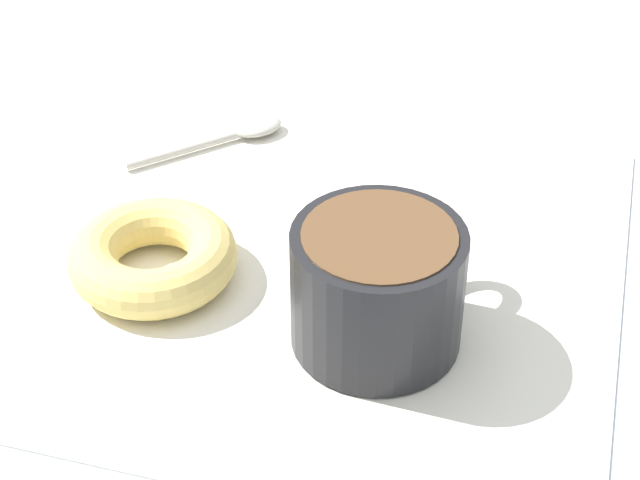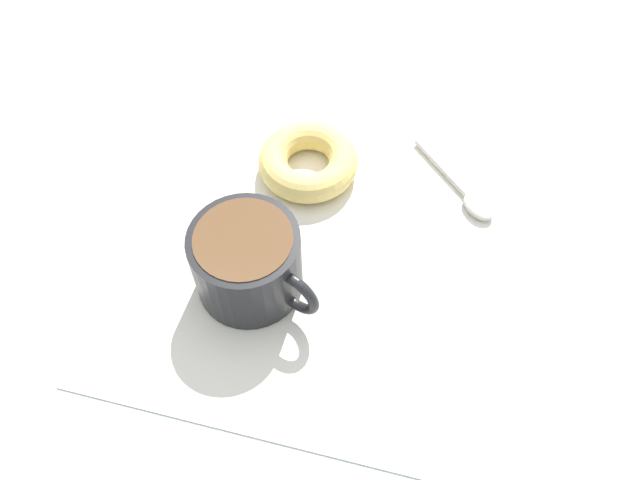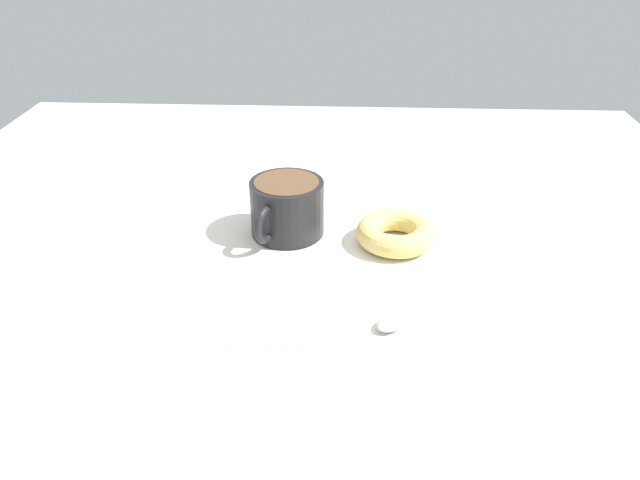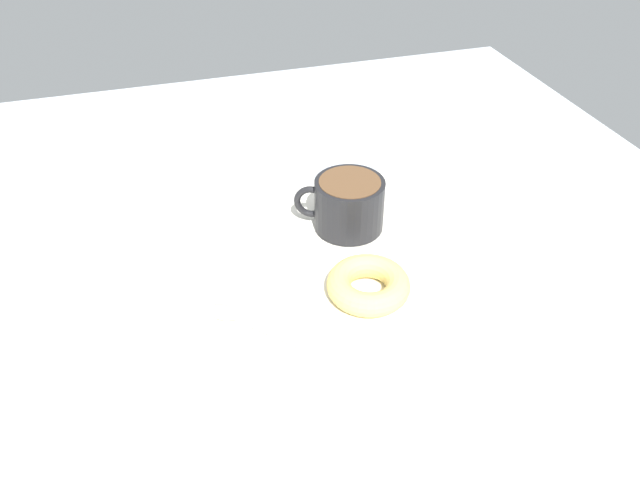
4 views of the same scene
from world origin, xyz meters
TOP-DOWN VIEW (x-y plane):
  - ground_plane at (0.00, 0.00)cm, footprint 120.00×120.00cm
  - napkin at (1.48, 0.98)cm, footprint 36.84×36.84cm
  - coffee_cup at (-3.05, 6.28)cm, footprint 9.40×11.76cm
  - donut at (10.85, 4.14)cm, footprint 9.99×9.99cm
  - spoon at (10.52, -12.03)cm, footprint 9.71×9.18cm

SIDE VIEW (x-z plane):
  - ground_plane at x=0.00cm, z-range -2.00..0.00cm
  - napkin at x=1.48cm, z-range 0.00..0.30cm
  - spoon at x=10.52cm, z-range 0.25..1.15cm
  - donut at x=10.85cm, z-range 0.30..3.23cm
  - coffee_cup at x=-3.05cm, z-range 0.45..7.63cm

